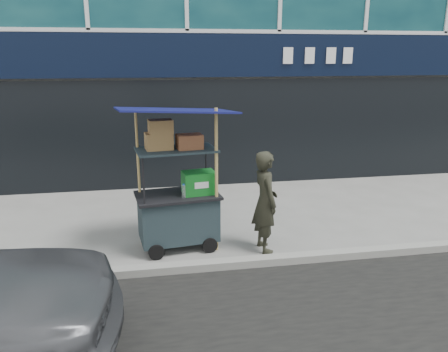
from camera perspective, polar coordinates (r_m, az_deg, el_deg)
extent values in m
plane|color=slate|center=(6.49, -0.98, -11.18)|extent=(80.00, 80.00, 0.00)
cube|color=gray|center=(6.29, -0.69, -11.50)|extent=(80.00, 0.18, 0.12)
cube|color=black|center=(9.63, -4.76, 15.40)|extent=(15.68, 0.06, 0.90)
cube|color=black|center=(9.82, -4.55, 5.44)|extent=(15.68, 0.04, 2.40)
cube|color=#19262B|center=(6.83, -6.01, -5.41)|extent=(1.25, 0.83, 0.68)
cylinder|color=black|center=(6.58, -8.82, -9.84)|extent=(0.24, 0.08, 0.23)
cylinder|color=black|center=(6.73, -1.84, -9.06)|extent=(0.24, 0.08, 0.23)
cube|color=black|center=(6.71, -6.10, -2.53)|extent=(1.34, 0.92, 0.04)
cylinder|color=black|center=(6.25, -10.47, -0.74)|extent=(0.03, 0.03, 0.73)
cylinder|color=black|center=(6.46, -1.00, 0.05)|extent=(0.03, 0.03, 0.73)
cylinder|color=black|center=(6.81, -11.09, 0.58)|extent=(0.03, 0.03, 0.73)
cylinder|color=black|center=(7.00, -2.35, 1.27)|extent=(0.03, 0.03, 0.73)
cube|color=#19262B|center=(6.52, -6.27, 3.42)|extent=(1.25, 0.83, 0.03)
cylinder|color=tan|center=(6.48, -0.99, -0.78)|extent=(0.05, 0.05, 2.19)
cylinder|color=tan|center=(6.85, -11.03, -0.60)|extent=(0.04, 0.04, 2.10)
cube|color=#0D0E4C|center=(6.43, -6.43, 8.53)|extent=(1.80, 1.38, 0.19)
cube|color=#106614|center=(6.67, -3.30, -0.85)|extent=(0.53, 0.40, 0.34)
cylinder|color=silver|center=(6.50, -5.28, -2.01)|extent=(0.07, 0.07, 0.19)
cylinder|color=blue|center=(6.47, -5.30, -1.11)|extent=(0.04, 0.04, 0.02)
cube|color=olive|center=(6.50, -8.51, 4.53)|extent=(0.42, 0.34, 0.24)
cube|color=olive|center=(6.49, -4.53, 4.51)|extent=(0.40, 0.32, 0.21)
cube|color=olive|center=(6.45, -8.30, 6.43)|extent=(0.37, 0.30, 0.19)
imported|color=#28291E|center=(6.63, 5.39, -3.35)|extent=(0.43, 0.61, 1.56)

